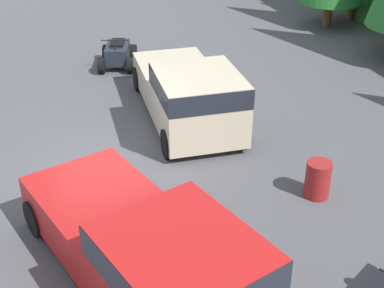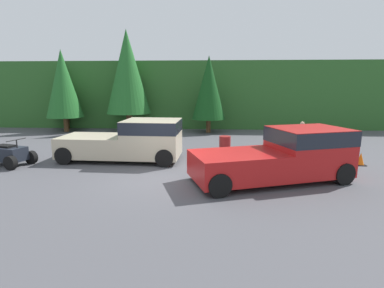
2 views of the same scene
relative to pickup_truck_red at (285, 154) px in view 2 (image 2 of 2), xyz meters
name	(u,v)px [view 2 (image 2 of 2)]	position (x,y,z in m)	size (l,w,h in m)	color
ground_plane	(163,179)	(-4.47, -0.15, -0.99)	(80.00, 80.00, 0.00)	#4C4C51
hillside_backdrop	(190,94)	(-4.47, 15.85, 1.66)	(44.00, 6.00, 5.30)	#2D6028
tree_left	(65,89)	(-14.21, 12.63, 2.16)	(2.36, 2.36, 5.36)	brown
tree_mid_left	(63,84)	(-13.54, 11.08, 2.53)	(2.64, 2.64, 5.99)	brown
tree_mid_right	(127,72)	(-8.86, 11.71, 3.39)	(3.28, 3.28, 7.45)	brown
tree_right	(209,88)	(-2.83, 11.21, 2.25)	(2.43, 2.43, 5.52)	brown
pickup_truck_red	(285,154)	(0.00, 0.00, 0.00)	(6.03, 3.88, 1.89)	red
pickup_truck_second	(132,139)	(-6.27, 2.58, 0.00)	(5.54, 2.45, 1.89)	beige
dirt_bike	(294,145)	(1.51, 4.21, -0.50)	(1.29, 2.00, 1.19)	black
quad_atv	(9,155)	(-11.41, 1.40, -0.53)	(2.20, 1.72, 1.17)	black
rider_person	(301,136)	(1.89, 4.44, -0.10)	(0.40, 0.40, 1.64)	brown
traffic_cone	(361,159)	(3.83, 2.31, -0.74)	(0.42, 0.42, 0.55)	black
steel_barrel	(225,145)	(-1.95, 4.34, -0.55)	(0.58, 0.58, 0.88)	maroon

